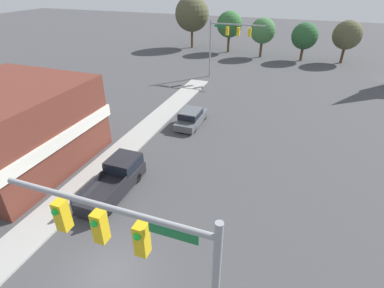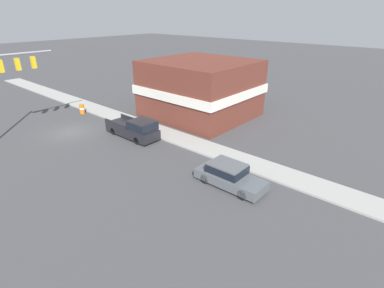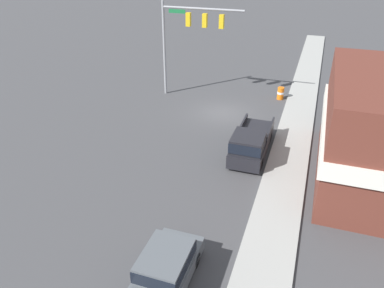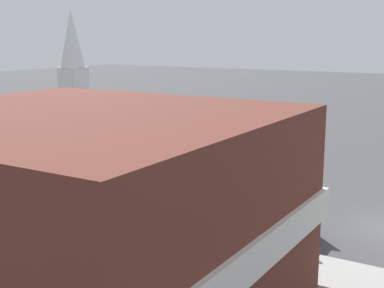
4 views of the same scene
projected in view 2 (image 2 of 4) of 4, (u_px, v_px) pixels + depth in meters
The scene contains 7 objects.
ground_plane at pixel (71, 132), 28.99m from camera, with size 200.00×200.00×0.00m, color #424244.
sidewalk_curb at pixel (119, 117), 32.88m from camera, with size 2.40×60.00×0.14m.
near_signal_assembly at pixel (3, 75), 25.64m from camera, with size 6.77×0.49×7.84m.
car_lead at pixel (229, 174), 19.88m from camera, with size 1.89×4.81×1.56m.
pickup_truck_parked at pixel (136, 128), 27.33m from camera, with size 1.98×5.62×1.91m.
construction_barrel at pixel (82, 109), 34.12m from camera, with size 0.56×0.56×1.05m.
corner_brick_building at pixel (201, 89), 32.58m from camera, with size 10.16×10.76×6.02m.
Camera 2 is at (12.57, 26.59, 10.75)m, focal length 28.00 mm.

